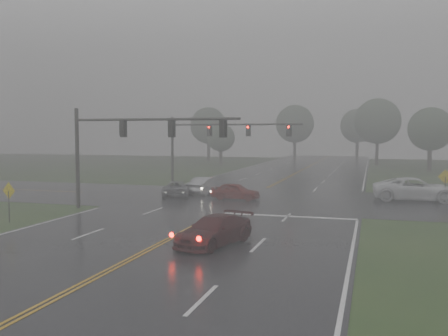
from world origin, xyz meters
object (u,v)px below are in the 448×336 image
(sedan_maroon, at_px, (214,245))
(sedan_red, at_px, (236,200))
(sedan_silver, at_px, (208,194))
(car_grey, at_px, (177,196))
(pickup_white, at_px, (416,201))
(signal_gantry_far, at_px, (211,137))
(signal_gantry_near, at_px, (124,139))

(sedan_maroon, height_order, sedan_red, sedan_maroon)
(sedan_silver, xyz_separation_m, car_grey, (-1.89, -2.31, 0.00))
(car_grey, relative_size, pickup_white, 0.71)
(signal_gantry_far, bearing_deg, sedan_red, -62.26)
(sedan_maroon, height_order, car_grey, sedan_maroon)
(pickup_white, bearing_deg, sedan_silver, 88.94)
(sedan_red, bearing_deg, sedan_silver, 50.96)
(sedan_red, xyz_separation_m, car_grey, (-5.18, 0.63, 0.00))
(sedan_maroon, relative_size, sedan_red, 1.22)
(sedan_red, distance_m, signal_gantry_near, 10.53)
(sedan_red, bearing_deg, signal_gantry_near, 143.86)
(car_grey, bearing_deg, sedan_maroon, 101.68)
(sedan_red, bearing_deg, signal_gantry_far, 30.43)
(sedan_maroon, bearing_deg, sedan_silver, 125.93)
(sedan_maroon, height_order, sedan_silver, sedan_silver)
(sedan_silver, bearing_deg, signal_gantry_far, -59.58)
(pickup_white, bearing_deg, sedan_maroon, 149.23)
(sedan_maroon, distance_m, pickup_white, 21.63)
(signal_gantry_near, bearing_deg, car_grey, 85.17)
(sedan_maroon, distance_m, sedan_silver, 19.76)
(signal_gantry_near, xyz_separation_m, signal_gantry_far, (0.62, 17.22, 0.02))
(car_grey, height_order, signal_gantry_near, signal_gantry_near)
(pickup_white, relative_size, signal_gantry_near, 0.54)
(signal_gantry_near, relative_size, signal_gantry_far, 0.88)
(pickup_white, distance_m, signal_gantry_far, 20.52)
(sedan_red, relative_size, sedan_silver, 0.88)
(sedan_maroon, relative_size, signal_gantry_near, 0.39)
(sedan_silver, relative_size, signal_gantry_near, 0.37)
(sedan_silver, bearing_deg, car_grey, 65.71)
(car_grey, xyz_separation_m, signal_gantry_far, (-0.05, 9.33, 4.89))
(sedan_red, bearing_deg, car_grey, 85.81)
(sedan_red, bearing_deg, sedan_maroon, -165.62)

